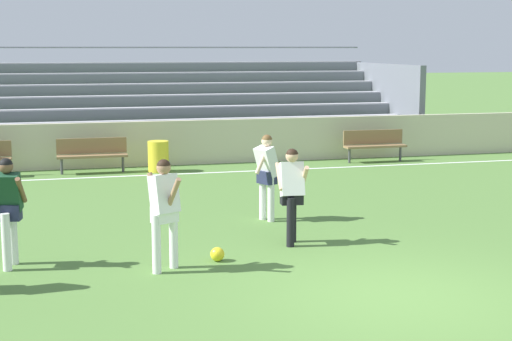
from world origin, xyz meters
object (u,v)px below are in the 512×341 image
(bench_far_right, at_px, (92,152))
(player_dark_trailing_run, at_px, (8,203))
(trash_bin, at_px, (158,156))
(player_white_challenging, at_px, (267,170))
(player_white_wide_left, at_px, (164,205))
(player_white_dropping_back, at_px, (292,188))
(bleacher_stand, at_px, (86,106))
(soccer_ball, at_px, (217,254))
(bench_far_left, at_px, (374,143))

(bench_far_right, bearing_deg, player_dark_trailing_run, -100.58)
(trash_bin, relative_size, player_white_challenging, 0.50)
(trash_bin, relative_size, player_white_wide_left, 0.49)
(bench_far_right, bearing_deg, player_white_dropping_back, -71.20)
(bleacher_stand, height_order, soccer_ball, bleacher_stand)
(player_dark_trailing_run, bearing_deg, bench_far_right, 79.42)
(player_white_challenging, distance_m, player_dark_trailing_run, 4.98)
(bleacher_stand, bearing_deg, player_white_challenging, -75.22)
(bleacher_stand, relative_size, soccer_ball, 92.36)
(bleacher_stand, height_order, trash_bin, bleacher_stand)
(player_white_dropping_back, bearing_deg, trash_bin, 98.12)
(bench_far_right, relative_size, player_white_challenging, 1.10)
(bench_far_right, distance_m, player_dark_trailing_run, 8.78)
(bench_far_right, xyz_separation_m, player_white_wide_left, (0.60, -9.36, 0.44))
(bench_far_left, xyz_separation_m, trash_bin, (-6.21, -0.25, -0.14))
(bench_far_right, bearing_deg, soccer_ball, -80.96)
(soccer_ball, bearing_deg, bench_far_left, 54.54)
(bench_far_left, distance_m, player_white_challenging, 8.23)
(player_white_challenging, bearing_deg, player_white_dropping_back, -92.34)
(bleacher_stand, relative_size, trash_bin, 25.03)
(player_white_dropping_back, height_order, player_white_challenging, player_white_challenging)
(bench_far_left, xyz_separation_m, player_white_dropping_back, (-5.05, -8.36, 0.40))
(bleacher_stand, bearing_deg, bench_far_left, -28.79)
(player_white_wide_left, distance_m, player_white_challenging, 3.65)
(player_dark_trailing_run, height_order, soccer_ball, player_dark_trailing_run)
(player_white_challenging, relative_size, player_dark_trailing_run, 0.99)
(player_white_challenging, bearing_deg, player_white_wide_left, -129.40)
(bench_far_right, relative_size, player_white_wide_left, 1.09)
(trash_bin, distance_m, player_white_wide_left, 9.19)
(bench_far_left, distance_m, player_dark_trailing_run, 12.84)
(bench_far_left, bearing_deg, bench_far_right, 180.00)
(player_dark_trailing_run, bearing_deg, player_white_dropping_back, 3.27)
(bench_far_right, bearing_deg, trash_bin, -8.57)
(soccer_ball, bearing_deg, player_dark_trailing_run, 171.64)
(bleacher_stand, height_order, player_white_dropping_back, bleacher_stand)
(trash_bin, xyz_separation_m, player_white_wide_left, (-1.09, -9.11, 0.58))
(bench_far_left, relative_size, soccer_ball, 8.18)
(trash_bin, height_order, soccer_ball, trash_bin)
(player_white_dropping_back, bearing_deg, soccer_ball, -153.43)
(soccer_ball, bearing_deg, player_white_challenging, 59.64)
(trash_bin, bearing_deg, bench_far_right, 171.43)
(soccer_ball, bearing_deg, bench_far_right, 99.04)
(bench_far_right, xyz_separation_m, bench_far_left, (7.90, 0.00, 0.00))
(bench_far_left, relative_size, player_white_wide_left, 1.09)
(bleacher_stand, bearing_deg, bench_far_right, -90.78)
(player_white_challenging, xyz_separation_m, player_dark_trailing_run, (-4.53, -2.08, 0.01))
(player_dark_trailing_run, bearing_deg, bench_far_left, 42.19)
(bleacher_stand, bearing_deg, soccer_ball, -84.10)
(bleacher_stand, relative_size, player_white_dropping_back, 12.64)
(player_white_wide_left, distance_m, player_dark_trailing_run, 2.33)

